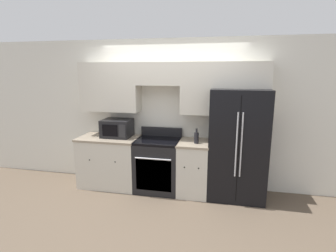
# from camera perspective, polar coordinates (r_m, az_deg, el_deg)

# --- Properties ---
(ground_plane) EXTENTS (12.00, 12.00, 0.00)m
(ground_plane) POSITION_cam_1_polar(r_m,az_deg,el_deg) (4.48, -0.86, -15.41)
(ground_plane) COLOR brown
(wall_back) EXTENTS (8.00, 0.39, 2.60)m
(wall_back) POSITION_cam_1_polar(r_m,az_deg,el_deg) (4.58, 0.85, 4.86)
(wall_back) COLOR silver
(wall_back) RESTS_ON ground_plane
(lower_cabinets_left) EXTENTS (1.06, 0.64, 0.90)m
(lower_cabinets_left) POSITION_cam_1_polar(r_m,az_deg,el_deg) (4.90, -12.48, -7.49)
(lower_cabinets_left) COLOR beige
(lower_cabinets_left) RESTS_ON ground_plane
(lower_cabinets_right) EXTENTS (0.52, 0.64, 0.90)m
(lower_cabinets_right) POSITION_cam_1_polar(r_m,az_deg,el_deg) (4.51, 5.58, -8.98)
(lower_cabinets_right) COLOR beige
(lower_cabinets_right) RESTS_ON ground_plane
(oven_range) EXTENTS (0.75, 0.65, 1.06)m
(oven_range) POSITION_cam_1_polar(r_m,az_deg,el_deg) (4.61, -2.21, -8.39)
(oven_range) COLOR black
(oven_range) RESTS_ON ground_plane
(refrigerator) EXTENTS (0.90, 0.76, 1.79)m
(refrigerator) POSITION_cam_1_polar(r_m,az_deg,el_deg) (4.40, 14.88, -3.82)
(refrigerator) COLOR black
(refrigerator) RESTS_ON ground_plane
(microwave) EXTENTS (0.50, 0.42, 0.31)m
(microwave) POSITION_cam_1_polar(r_m,az_deg,el_deg) (4.75, -11.01, -0.44)
(microwave) COLOR black
(microwave) RESTS_ON lower_cabinets_left
(bottle) EXTENTS (0.07, 0.07, 0.25)m
(bottle) POSITION_cam_1_polar(r_m,az_deg,el_deg) (4.26, 6.20, -2.51)
(bottle) COLOR black
(bottle) RESTS_ON lower_cabinets_right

